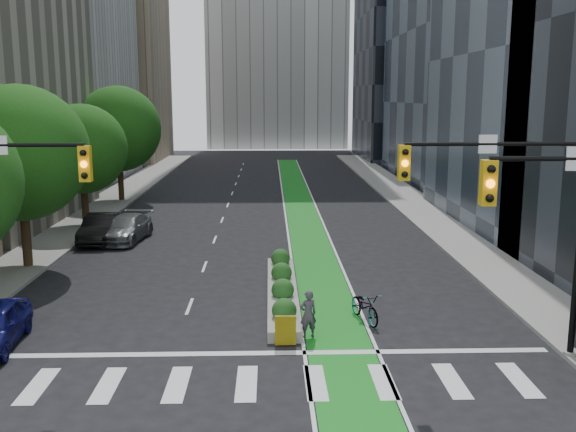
{
  "coord_description": "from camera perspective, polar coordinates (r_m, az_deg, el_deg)",
  "views": [
    {
      "loc": [
        0.7,
        -18.39,
        8.2
      ],
      "look_at": [
        1.51,
        9.34,
        3.0
      ],
      "focal_mm": 40.0,
      "sensor_mm": 36.0,
      "label": 1
    }
  ],
  "objects": [
    {
      "name": "parked_car_left_mid",
      "position": [
        38.06,
        -16.32,
        -1.05
      ],
      "size": [
        1.74,
        4.81,
        1.57
      ],
      "primitive_type": "imported",
      "rotation": [
        0.0,
        0.0,
        0.02
      ],
      "color": "black",
      "rests_on": "ground"
    },
    {
      "name": "bicycle",
      "position": [
        24.05,
        6.86,
        -7.98
      ],
      "size": [
        1.36,
        2.27,
        1.13
      ],
      "primitive_type": "imported",
      "rotation": [
        0.0,
        0.0,
        0.31
      ],
      "color": "gray",
      "rests_on": "ground"
    },
    {
      "name": "sidewalk_right",
      "position": [
        45.52,
        12.47,
        0.08
      ],
      "size": [
        3.6,
        90.0,
        0.15
      ],
      "primitive_type": "cube",
      "color": "gray",
      "rests_on": "ground"
    },
    {
      "name": "tree_midfar",
      "position": [
        42.18,
        -17.86,
        5.69
      ],
      "size": [
        5.6,
        5.6,
        7.76
      ],
      "color": "black",
      "rests_on": "ground"
    },
    {
      "name": "median_planter",
      "position": [
        26.61,
        -0.52,
        -6.49
      ],
      "size": [
        1.2,
        10.26,
        1.1
      ],
      "color": "gray",
      "rests_on": "ground"
    },
    {
      "name": "bike_lane_paint",
      "position": [
        49.14,
        1.04,
        1.02
      ],
      "size": [
        2.2,
        70.0,
        0.01
      ],
      "primitive_type": "cube",
      "color": "#17811D",
      "rests_on": "ground"
    },
    {
      "name": "parked_car_left_far",
      "position": [
        37.94,
        -14.19,
        -1.07
      ],
      "size": [
        2.67,
        5.25,
        1.46
      ],
      "primitive_type": "imported",
      "rotation": [
        0.0,
        0.0,
        -0.13
      ],
      "color": "#56595A",
      "rests_on": "ground"
    },
    {
      "name": "cyclist",
      "position": [
        22.26,
        1.8,
        -8.7
      ],
      "size": [
        0.71,
        0.58,
        1.68
      ],
      "primitive_type": "imported",
      "rotation": [
        0.0,
        0.0,
        3.46
      ],
      "color": "#3D3742",
      "rests_on": "ground"
    },
    {
      "name": "signal_right",
      "position": [
        20.76,
        20.96,
        0.49
      ],
      "size": [
        5.82,
        0.51,
        7.2
      ],
      "color": "black",
      "rests_on": "ground"
    },
    {
      "name": "ground",
      "position": [
        20.15,
        -3.6,
        -13.42
      ],
      "size": [
        160.0,
        160.0,
        0.0
      ],
      "primitive_type": "plane",
      "color": "black",
      "rests_on": "ground"
    },
    {
      "name": "building_dark_end",
      "position": [
        88.71,
        11.25,
        14.17
      ],
      "size": [
        14.0,
        18.0,
        28.0
      ],
      "primitive_type": "cube",
      "color": "black",
      "rests_on": "ground"
    },
    {
      "name": "sidewalk_left",
      "position": [
        45.88,
        -17.45,
        -0.08
      ],
      "size": [
        3.6,
        90.0,
        0.15
      ],
      "primitive_type": "cube",
      "color": "gray",
      "rests_on": "ground"
    },
    {
      "name": "tree_far",
      "position": [
        51.79,
        -14.85,
        7.49
      ],
      "size": [
        6.6,
        6.6,
        9.0
      ],
      "color": "black",
      "rests_on": "ground"
    },
    {
      "name": "tree_mid",
      "position": [
        32.67,
        -22.74,
        5.18
      ],
      "size": [
        6.4,
        6.4,
        8.78
      ],
      "color": "black",
      "rests_on": "ground"
    },
    {
      "name": "building_tan_far",
      "position": [
        87.03,
        -15.87,
        13.39
      ],
      "size": [
        14.0,
        16.0,
        26.0
      ],
      "primitive_type": "cube",
      "color": "tan",
      "rests_on": "ground"
    }
  ]
}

